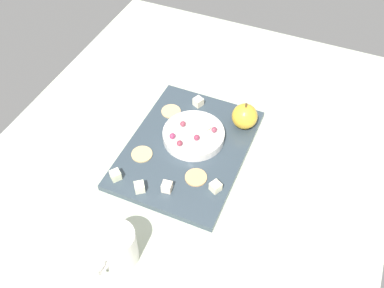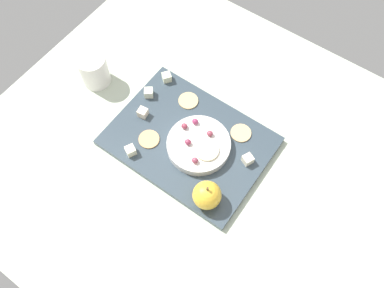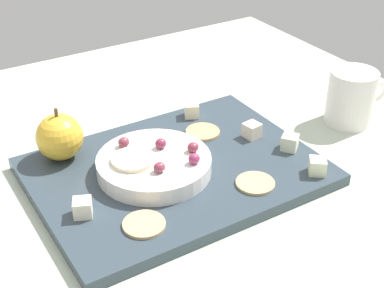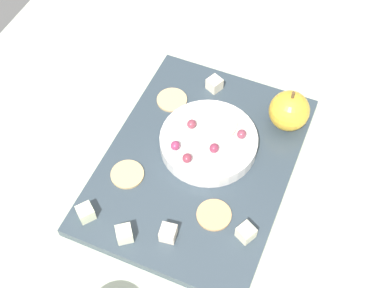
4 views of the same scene
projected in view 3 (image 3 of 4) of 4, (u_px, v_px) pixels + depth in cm
name	position (u px, v px, depth cm)	size (l,w,h in cm)	color
table	(143.00, 194.00, 79.37)	(111.14, 98.43, 3.63)	#B0BCA4
platter	(176.00, 172.00, 79.37)	(39.20, 29.03, 1.73)	#323F49
serving_dish	(154.00, 165.00, 77.16)	(15.89, 15.89, 2.38)	silver
apple_whole	(60.00, 137.00, 79.30)	(6.74, 6.74, 6.74)	gold
apple_stem	(56.00, 112.00, 77.22)	(0.50, 0.50, 1.20)	brown
cheese_cube_0	(251.00, 130.00, 85.48)	(2.27, 2.27, 2.27)	#F2E1C5
cheese_cube_1	(290.00, 142.00, 82.31)	(2.27, 2.27, 2.27)	#EAEDC8
cheese_cube_2	(192.00, 110.00, 90.90)	(2.27, 2.27, 2.27)	#F3EDC6
cheese_cube_3	(317.00, 166.00, 76.96)	(2.27, 2.27, 2.27)	#ECF0C3
cheese_cube_4	(83.00, 208.00, 69.11)	(2.27, 2.27, 2.27)	#F9EFCE
cracker_0	(203.00, 132.00, 86.80)	(5.29, 5.29, 0.40)	tan
cracker_1	(255.00, 183.00, 75.16)	(5.29, 5.29, 0.40)	tan
cracker_2	(144.00, 224.00, 67.87)	(5.29, 5.29, 0.40)	tan
grape_0	(193.00, 147.00, 77.51)	(1.63, 1.47, 1.39)	#883243
grape_1	(159.00, 167.00, 73.25)	(1.63, 1.47, 1.41)	#873647
grape_2	(124.00, 142.00, 78.59)	(1.63, 1.47, 1.46)	#85394C
grape_3	(194.00, 159.00, 74.94)	(1.63, 1.47, 1.47)	#943157
grape_4	(161.00, 143.00, 78.28)	(1.63, 1.47, 1.47)	#852E47
apple_slice_0	(133.00, 160.00, 75.46)	(5.89, 5.89, 0.60)	beige
cup	(352.00, 97.00, 91.13)	(10.93, 7.74, 9.09)	white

